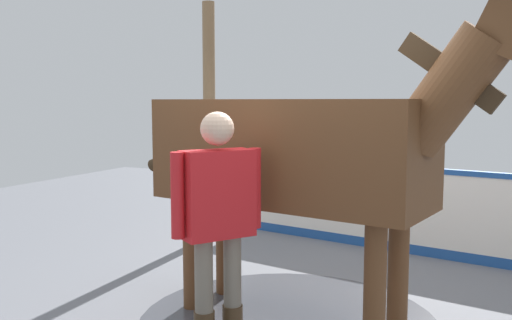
{
  "coord_description": "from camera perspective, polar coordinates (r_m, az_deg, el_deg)",
  "views": [
    {
      "loc": [
        -4.15,
        -1.74,
        1.83
      ],
      "look_at": [
        -0.42,
        0.01,
        1.38
      ],
      "focal_mm": 38.65,
      "sensor_mm": 36.0,
      "label": 1
    }
  ],
  "objects": [
    {
      "name": "ground_plane",
      "position": [
        4.86,
        2.32,
        -16.08
      ],
      "size": [
        16.0,
        16.0,
        0.02
      ],
      "primitive_type": "cube",
      "color": "slate"
    },
    {
      "name": "barrier_wall",
      "position": [
        6.91,
        14.54,
        -5.26
      ],
      "size": [
        0.81,
        4.39,
        1.05
      ],
      "color": "white",
      "rests_on": "ground"
    },
    {
      "name": "roof_post_far",
      "position": [
        7.26,
        -4.85,
        3.9
      ],
      "size": [
        0.16,
        0.16,
        3.09
      ],
      "primitive_type": "cylinder",
      "color": "olive",
      "rests_on": "ground"
    },
    {
      "name": "handler",
      "position": [
        3.9,
        -3.97,
        -5.77
      ],
      "size": [
        0.6,
        0.46,
        1.76
      ],
      "rotation": [
        0.0,
        0.0,
        0.98
      ],
      "color": "#47331E",
      "rests_on": "ground"
    },
    {
      "name": "wet_patch",
      "position": [
        4.81,
        3.34,
        -16.19
      ],
      "size": [
        2.5,
        2.5,
        0.0
      ],
      "primitive_type": "cylinder",
      "color": "#42444C",
      "rests_on": "ground"
    },
    {
      "name": "horse",
      "position": [
        4.4,
        4.89,
        0.89
      ],
      "size": [
        1.2,
        3.6,
        2.52
      ],
      "rotation": [
        0.0,
        0.0,
        -1.73
      ],
      "color": "brown",
      "rests_on": "ground"
    }
  ]
}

